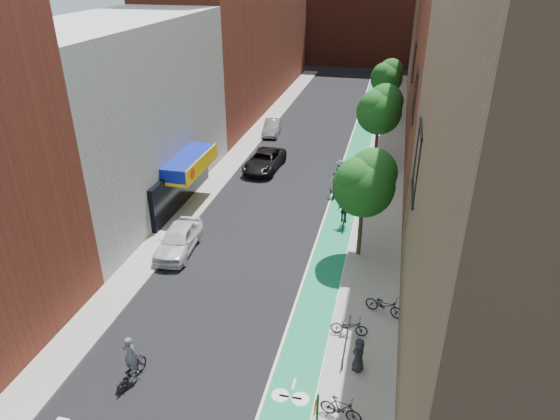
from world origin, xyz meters
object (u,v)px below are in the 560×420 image
Objects in this scene: parked_car_black at (264,161)px; cyclist_lane_far at (340,175)px; parked_car_silver at (272,127)px; cyclist_lane_mid at (344,217)px; pedestrian at (359,355)px; cyclist_lane_near at (335,186)px; parked_car_white at (178,239)px; cyclist_lead at (131,366)px.

parked_car_black is 6.81m from cyclist_lane_far.
cyclist_lane_mid reaches higher than parked_car_silver.
cyclist_lane_near is at bearing -155.40° from pedestrian.
cyclist_lane_near is 4.61m from cyclist_lane_mid.
parked_car_silver is (0.00, 22.23, -0.11)m from parked_car_white.
parked_car_black is at bearing -30.68° from cyclist_lane_near.
cyclist_lane_far reaches higher than cyclist_lead.
pedestrian is at bearing 111.71° from cyclist_lane_far.
parked_car_white reaches higher than parked_car_black.
cyclist_lead is 16.25m from cyclist_lane_mid.
parked_car_silver is at bearing 85.93° from parked_car_white.
cyclist_lead is at bearing -81.26° from parked_car_white.
cyclist_lead is at bearing -91.88° from parked_car_silver.
parked_car_white is 2.15× the size of cyclist_lead.
cyclist_lane_far is at bearing -17.36° from parked_car_black.
parked_car_silver is (-1.60, 8.92, -0.06)m from parked_car_black.
cyclist_lane_near is at bearing -99.45° from cyclist_lead.
cyclist_lane_mid is 1.25× the size of pedestrian.
parked_car_white is 2.38× the size of cyclist_lane_near.
parked_car_black is 2.37× the size of cyclist_lane_far.
cyclist_lead is at bearing -60.23° from pedestrian.
cyclist_lane_near is (6.20, -3.77, 0.09)m from parked_car_black.
cyclist_lane_far reaches higher than parked_car_white.
cyclist_lane_far is (0.17, 1.38, 0.24)m from cyclist_lane_near.
parked_car_white is at bearing -109.33° from pedestrian.
cyclist_lead is at bearing 62.14° from cyclist_lane_mid.
cyclist_lane_mid is (7.37, -8.24, -0.02)m from parked_car_black.
pedestrian is (8.81, 2.53, 0.21)m from cyclist_lead.
cyclist_lane_mid reaches higher than parked_car_white.
cyclist_lane_far is at bearing -98.85° from cyclist_lead.
cyclist_lead is 0.96× the size of cyclist_lane_far.
parked_car_silver is 1.92× the size of cyclist_lead.
cyclist_lane_far reaches higher than cyclist_lane_near.
cyclist_lane_far is (7.97, 10.91, 0.29)m from parked_car_white.
pedestrian is at bearing -37.12° from parked_car_white.
pedestrian is at bearing 96.22° from cyclist_lane_mid.
cyclist_lane_far is at bearing -60.67° from parked_car_silver.
parked_car_black is at bearing -85.66° from parked_car_silver.
cyclist_lane_near is 1.25× the size of pedestrian.
cyclist_lane_near is 1.00× the size of cyclist_lane_mid.
parked_car_white is 12.32m from cyclist_lane_near.
pedestrian reaches higher than parked_car_silver.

